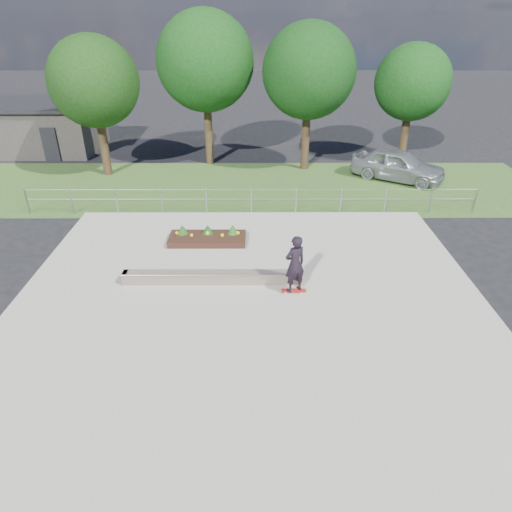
{
  "coord_description": "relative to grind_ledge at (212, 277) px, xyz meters",
  "views": [
    {
      "loc": [
        0.17,
        -11.49,
        8.23
      ],
      "look_at": [
        0.2,
        1.5,
        1.1
      ],
      "focal_mm": 32.0,
      "sensor_mm": 36.0,
      "label": 1
    }
  ],
  "objects": [
    {
      "name": "skateboarder",
      "position": [
        2.69,
        -0.61,
        0.85
      ],
      "size": [
        0.85,
        0.74,
        2.03
      ],
      "color": "white",
      "rests_on": "concrete_slab"
    },
    {
      "name": "tree_far_right",
      "position": [
        10.27,
        13.95,
        4.21
      ],
      "size": [
        4.2,
        4.2,
        6.6
      ],
      "color": "#322314",
      "rests_on": "ground"
    },
    {
      "name": "ground",
      "position": [
        1.27,
        -1.55,
        -0.26
      ],
      "size": [
        120.0,
        120.0,
        0.0
      ],
      "primitive_type": "plane",
      "color": "black",
      "rests_on": "ground"
    },
    {
      "name": "fence",
      "position": [
        1.27,
        5.95,
        0.51
      ],
      "size": [
        20.06,
        0.06,
        1.2
      ],
      "color": "gray",
      "rests_on": "ground"
    },
    {
      "name": "tree_far_left",
      "position": [
        -6.73,
        11.45,
        4.59
      ],
      "size": [
        4.55,
        4.55,
        7.15
      ],
      "color": "#322114",
      "rests_on": "ground"
    },
    {
      "name": "grass_verge",
      "position": [
        1.27,
        9.45,
        -0.25
      ],
      "size": [
        30.0,
        8.0,
        0.02
      ],
      "primitive_type": "cube",
      "color": "#315120",
      "rests_on": "ground"
    },
    {
      "name": "tree_mid_left",
      "position": [
        -1.23,
        13.45,
        5.34
      ],
      "size": [
        5.25,
        5.25,
        8.25
      ],
      "color": "#312313",
      "rests_on": "ground"
    },
    {
      "name": "grind_ledge",
      "position": [
        0.0,
        0.0,
        0.0
      ],
      "size": [
        6.0,
        0.44,
        0.43
      ],
      "color": "brown",
      "rests_on": "concrete_slab"
    },
    {
      "name": "planter_bed",
      "position": [
        -0.44,
        3.08,
        -0.02
      ],
      "size": [
        3.0,
        1.2,
        0.61
      ],
      "color": "black",
      "rests_on": "concrete_slab"
    },
    {
      "name": "parked_car",
      "position": [
        9.04,
        10.51,
        0.56
      ],
      "size": [
        5.14,
        4.24,
        1.65
      ],
      "primitive_type": "imported",
      "rotation": [
        0.0,
        0.0,
        1.01
      ],
      "color": "#9EA3A7",
      "rests_on": "ground"
    },
    {
      "name": "concrete_slab",
      "position": [
        1.27,
        -1.55,
        -0.23
      ],
      "size": [
        15.0,
        15.0,
        0.06
      ],
      "primitive_type": "cube",
      "color": "#A09A8D",
      "rests_on": "ground"
    },
    {
      "name": "tree_mid_right",
      "position": [
        4.27,
        12.45,
        4.97
      ],
      "size": [
        4.9,
        4.9,
        7.7
      ],
      "color": "black",
      "rests_on": "ground"
    },
    {
      "name": "building",
      "position": [
        -12.73,
        16.45,
        1.25
      ],
      "size": [
        8.4,
        5.4,
        3.0
      ],
      "color": "#322E2C",
      "rests_on": "ground"
    }
  ]
}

